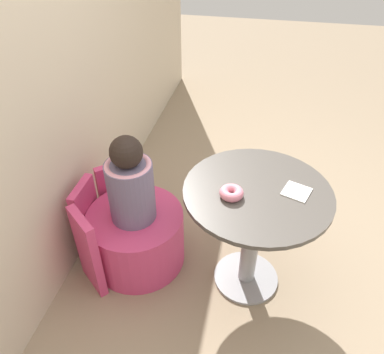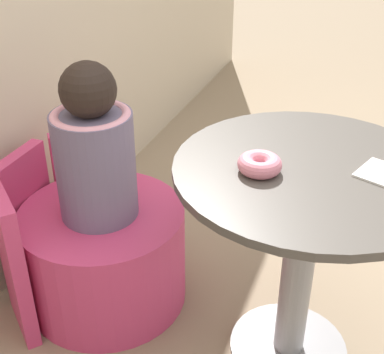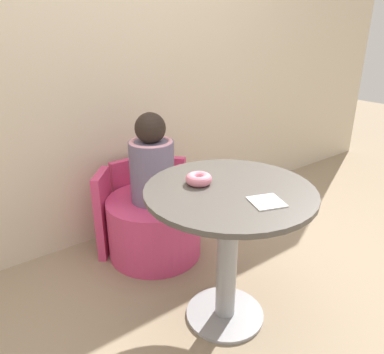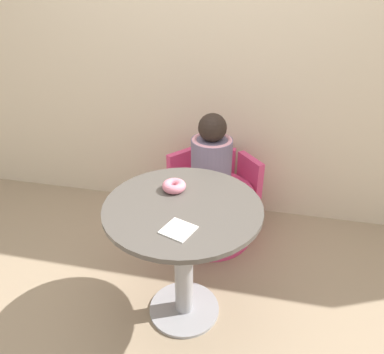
{
  "view_description": "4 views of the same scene",
  "coord_description": "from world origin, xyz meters",
  "px_view_note": "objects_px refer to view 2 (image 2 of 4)",
  "views": [
    {
      "loc": [
        -1.49,
        0.01,
        1.96
      ],
      "look_at": [
        0.11,
        0.35,
        0.69
      ],
      "focal_mm": 35.0,
      "sensor_mm": 36.0,
      "label": 1
    },
    {
      "loc": [
        -1.3,
        -0.16,
        1.45
      ],
      "look_at": [
        0.03,
        0.34,
        0.62
      ],
      "focal_mm": 50.0,
      "sensor_mm": 36.0,
      "label": 2
    },
    {
      "loc": [
        -1.03,
        -1.13,
        1.41
      ],
      "look_at": [
        0.09,
        0.34,
        0.65
      ],
      "focal_mm": 35.0,
      "sensor_mm": 36.0,
      "label": 3
    },
    {
      "loc": [
        0.4,
        -1.47,
        1.73
      ],
      "look_at": [
        0.0,
        0.34,
        0.68
      ],
      "focal_mm": 35.0,
      "sensor_mm": 36.0,
      "label": 4
    }
  ],
  "objects_px": {
    "round_table": "(304,223)",
    "donut": "(260,164)",
    "child_figure": "(94,150)",
    "tub_chair": "(105,255)"
  },
  "relations": [
    {
      "from": "round_table",
      "to": "child_figure",
      "type": "height_order",
      "value": "child_figure"
    },
    {
      "from": "round_table",
      "to": "donut",
      "type": "distance_m",
      "value": 0.26
    },
    {
      "from": "round_table",
      "to": "donut",
      "type": "height_order",
      "value": "donut"
    },
    {
      "from": "round_table",
      "to": "child_figure",
      "type": "relative_size",
      "value": 1.41
    },
    {
      "from": "child_figure",
      "to": "donut",
      "type": "bearing_deg",
      "value": -99.64
    },
    {
      "from": "donut",
      "to": "round_table",
      "type": "bearing_deg",
      "value": -59.06
    },
    {
      "from": "round_table",
      "to": "donut",
      "type": "xyz_separation_m",
      "value": [
        -0.08,
        0.13,
        0.21
      ]
    },
    {
      "from": "child_figure",
      "to": "tub_chair",
      "type": "bearing_deg",
      "value": 180.0
    },
    {
      "from": "child_figure",
      "to": "donut",
      "type": "height_order",
      "value": "child_figure"
    },
    {
      "from": "donut",
      "to": "child_figure",
      "type": "bearing_deg",
      "value": 80.36
    }
  ]
}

